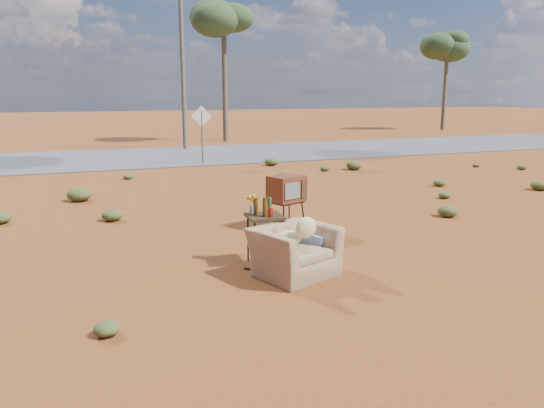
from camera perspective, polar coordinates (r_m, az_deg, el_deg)
name	(u,v)px	position (r m, az deg, el deg)	size (l,w,h in m)	color
ground	(291,264)	(8.47, 2.04, -6.52)	(140.00, 140.00, 0.00)	brown
highway	(150,157)	(22.76, -12.94, 4.97)	(140.00, 7.00, 0.04)	#565659
armchair	(298,244)	(7.92, 2.82, -4.33)	(1.47, 1.25, 0.99)	#977752
tv_unit	(287,189)	(10.53, 1.60, 1.58)	(0.79, 0.71, 1.06)	black
side_table	(262,213)	(8.33, -1.09, -1.01)	(0.59, 0.59, 1.10)	#332312
rusty_bar	(284,272)	(8.07, 1.34, -7.34)	(0.03, 0.03, 1.29)	#462312
road_sign	(202,124)	(19.97, -7.57, 8.50)	(0.78, 0.06, 2.19)	brown
eucalyptus_center	(224,19)	(29.77, -5.23, 19.18)	(3.20, 3.20, 7.60)	brown
eucalyptus_right	(448,44)	(40.35, 18.39, 16.04)	(3.20, 3.20, 7.10)	brown
utility_pole_center	(182,59)	(25.46, -9.62, 15.13)	(1.40, 0.20, 8.00)	brown
scrub_patch	(182,205)	(12.29, -9.61, -0.14)	(17.49, 8.07, 0.33)	#4A5625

